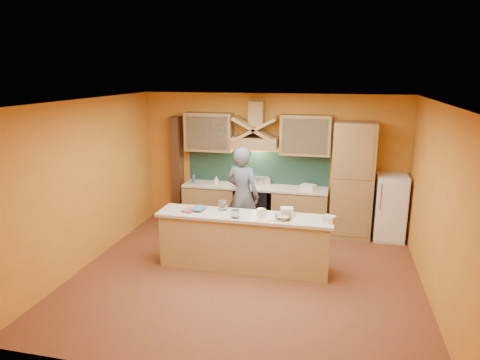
% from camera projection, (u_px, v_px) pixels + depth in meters
% --- Properties ---
extents(floor, '(5.50, 5.00, 0.01)m').
position_uv_depth(floor, '(246.00, 276.00, 6.95)').
color(floor, brown).
rests_on(floor, ground).
extents(ceiling, '(5.50, 5.00, 0.01)m').
position_uv_depth(ceiling, '(247.00, 102.00, 6.25)').
color(ceiling, white).
rests_on(ceiling, wall_back).
extents(wall_back, '(5.50, 0.02, 2.80)m').
position_uv_depth(wall_back, '(271.00, 161.00, 8.96)').
color(wall_back, orange).
rests_on(wall_back, floor).
extents(wall_front, '(5.50, 0.02, 2.80)m').
position_uv_depth(wall_front, '(193.00, 262.00, 4.24)').
color(wall_front, orange).
rests_on(wall_front, floor).
extents(wall_left, '(0.02, 5.00, 2.80)m').
position_uv_depth(wall_left, '(87.00, 183.00, 7.20)').
color(wall_left, orange).
rests_on(wall_left, floor).
extents(wall_right, '(0.02, 5.00, 2.80)m').
position_uv_depth(wall_right, '(438.00, 206.00, 6.00)').
color(wall_right, orange).
rests_on(wall_right, floor).
extents(base_cabinet_left, '(1.10, 0.60, 0.86)m').
position_uv_depth(base_cabinet_left, '(211.00, 205.00, 9.19)').
color(base_cabinet_left, '#9D7A47').
rests_on(base_cabinet_left, floor).
extents(base_cabinet_right, '(1.10, 0.60, 0.86)m').
position_uv_depth(base_cabinet_right, '(300.00, 212.00, 8.78)').
color(base_cabinet_right, '#9D7A47').
rests_on(base_cabinet_right, floor).
extents(counter_top, '(3.00, 0.62, 0.04)m').
position_uv_depth(counter_top, '(255.00, 187.00, 8.87)').
color(counter_top, beige).
rests_on(counter_top, base_cabinet_left).
extents(stove, '(0.60, 0.58, 0.90)m').
position_uv_depth(stove, '(254.00, 208.00, 8.98)').
color(stove, black).
rests_on(stove, floor).
extents(backsplash, '(3.00, 0.03, 0.70)m').
position_uv_depth(backsplash, '(257.00, 168.00, 9.05)').
color(backsplash, '#163129').
rests_on(backsplash, wall_back).
extents(range_hood, '(0.92, 0.50, 0.24)m').
position_uv_depth(range_hood, '(255.00, 143.00, 8.69)').
color(range_hood, '#9D7A47').
rests_on(range_hood, wall_back).
extents(hood_chimney, '(0.30, 0.30, 0.50)m').
position_uv_depth(hood_chimney, '(257.00, 114.00, 8.64)').
color(hood_chimney, '#9D7A47').
rests_on(hood_chimney, wall_back).
extents(upper_cabinet_left, '(1.00, 0.35, 0.80)m').
position_uv_depth(upper_cabinet_left, '(209.00, 132.00, 8.93)').
color(upper_cabinet_left, '#9D7A47').
rests_on(upper_cabinet_left, wall_back).
extents(upper_cabinet_right, '(1.00, 0.35, 0.80)m').
position_uv_depth(upper_cabinet_right, '(306.00, 135.00, 8.49)').
color(upper_cabinet_right, '#9D7A47').
rests_on(upper_cabinet_right, wall_back).
extents(pantry_column, '(0.80, 0.60, 2.30)m').
position_uv_depth(pantry_column, '(352.00, 181.00, 8.38)').
color(pantry_column, '#9D7A47').
rests_on(pantry_column, floor).
extents(fridge, '(0.58, 0.60, 1.30)m').
position_uv_depth(fridge, '(390.00, 207.00, 8.34)').
color(fridge, white).
rests_on(fridge, floor).
extents(trim_column_left, '(0.20, 0.30, 2.30)m').
position_uv_depth(trim_column_left, '(177.00, 169.00, 9.33)').
color(trim_column_left, '#472816').
rests_on(trim_column_left, floor).
extents(island_body, '(2.80, 0.55, 0.88)m').
position_uv_depth(island_body, '(244.00, 243.00, 7.14)').
color(island_body, tan).
rests_on(island_body, floor).
extents(island_top, '(2.90, 0.62, 0.05)m').
position_uv_depth(island_top, '(244.00, 216.00, 7.03)').
color(island_top, beige).
rests_on(island_top, island_body).
extents(person, '(0.79, 0.64, 1.88)m').
position_uv_depth(person, '(243.00, 195.00, 8.14)').
color(person, slate).
rests_on(person, floor).
extents(pot_large, '(0.23, 0.23, 0.18)m').
position_uv_depth(pot_large, '(241.00, 184.00, 8.78)').
color(pot_large, '#ADADB4').
rests_on(pot_large, stove).
extents(pot_small, '(0.21, 0.21, 0.15)m').
position_uv_depth(pot_small, '(260.00, 182.00, 8.99)').
color(pot_small, '#B0AFB6').
rests_on(pot_small, stove).
extents(soap_bottle_a, '(0.08, 0.08, 0.17)m').
position_uv_depth(soap_bottle_a, '(216.00, 180.00, 9.02)').
color(soap_bottle_a, white).
rests_on(soap_bottle_a, counter_top).
extents(soap_bottle_b, '(0.12, 0.12, 0.23)m').
position_uv_depth(soap_bottle_b, '(193.00, 178.00, 9.09)').
color(soap_bottle_b, '#2E4981').
rests_on(soap_bottle_b, counter_top).
extents(bowl_back, '(0.27, 0.27, 0.07)m').
position_uv_depth(bowl_back, '(308.00, 188.00, 8.60)').
color(bowl_back, white).
rests_on(bowl_back, counter_top).
extents(dish_rack, '(0.34, 0.31, 0.10)m').
position_uv_depth(dish_rack, '(308.00, 187.00, 8.59)').
color(dish_rack, silver).
rests_on(dish_rack, counter_top).
extents(book_lower, '(0.26, 0.31, 0.03)m').
position_uv_depth(book_lower, '(185.00, 209.00, 7.27)').
color(book_lower, '#B2443F').
rests_on(book_lower, island_top).
extents(book_upper, '(0.23, 0.30, 0.02)m').
position_uv_depth(book_upper, '(193.00, 208.00, 7.28)').
color(book_upper, '#436B93').
rests_on(book_upper, island_top).
extents(jar_large, '(0.19, 0.19, 0.16)m').
position_uv_depth(jar_large, '(223.00, 205.00, 7.24)').
color(jar_large, silver).
rests_on(jar_large, island_top).
extents(jar_small, '(0.17, 0.17, 0.12)m').
position_uv_depth(jar_small, '(235.00, 214.00, 6.86)').
color(jar_small, silver).
rests_on(jar_small, island_top).
extents(kitchen_scale, '(0.18, 0.18, 0.11)m').
position_uv_depth(kitchen_scale, '(261.00, 213.00, 6.94)').
color(kitchen_scale, white).
rests_on(kitchen_scale, island_top).
extents(mixing_bowl, '(0.30, 0.30, 0.07)m').
position_uv_depth(mixing_bowl, '(283.00, 217.00, 6.79)').
color(mixing_bowl, silver).
rests_on(mixing_bowl, island_top).
extents(cloth, '(0.26, 0.21, 0.02)m').
position_uv_depth(cloth, '(275.00, 219.00, 6.79)').
color(cloth, beige).
rests_on(cloth, island_top).
extents(grocery_bag_a, '(0.23, 0.20, 0.13)m').
position_uv_depth(grocery_bag_a, '(287.00, 211.00, 6.98)').
color(grocery_bag_a, beige).
rests_on(grocery_bag_a, island_top).
extents(grocery_bag_b, '(0.22, 0.20, 0.11)m').
position_uv_depth(grocery_bag_b, '(330.00, 219.00, 6.65)').
color(grocery_bag_b, beige).
rests_on(grocery_bag_b, island_top).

